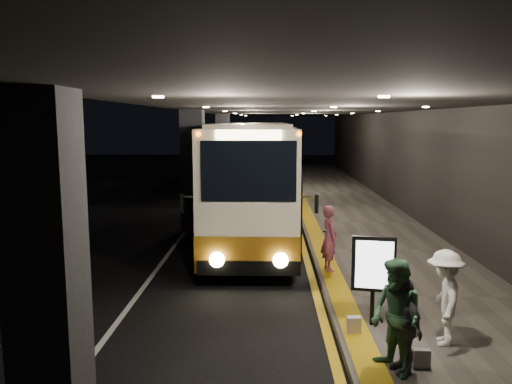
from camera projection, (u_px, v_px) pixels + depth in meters
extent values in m
plane|color=black|center=(226.00, 262.00, 14.32)|extent=(90.00, 90.00, 0.00)
cube|color=silver|center=(190.00, 225.00, 19.31)|extent=(0.12, 50.00, 0.01)
cube|color=gold|center=(297.00, 226.00, 19.21)|extent=(0.18, 50.00, 0.01)
cube|color=#514C44|center=(360.00, 224.00, 19.14)|extent=(4.50, 50.00, 0.15)
cube|color=gold|center=(310.00, 222.00, 19.17)|extent=(0.50, 50.00, 0.01)
cube|color=black|center=(423.00, 148.00, 18.66)|extent=(0.10, 50.00, 6.00)
cube|color=black|center=(47.00, 269.00, 6.12)|extent=(0.80, 0.80, 4.40)
cube|color=black|center=(193.00, 171.00, 18.00)|extent=(0.80, 0.80, 4.40)
cube|color=black|center=(223.00, 151.00, 29.87)|extent=(0.80, 0.80, 4.40)
cube|color=black|center=(303.00, 105.00, 18.55)|extent=(9.00, 50.00, 0.40)
cube|color=beige|center=(255.00, 175.00, 17.56)|extent=(2.59, 12.06, 3.41)
cube|color=#976916|center=(255.00, 210.00, 17.74)|extent=(2.61, 12.08, 0.90)
cube|color=black|center=(249.00, 171.00, 11.47)|extent=(2.21, 0.08, 1.40)
cube|color=black|center=(249.00, 267.00, 11.88)|extent=(2.46, 0.27, 0.35)
cylinder|color=black|center=(212.00, 246.00, 14.05)|extent=(0.28, 1.00, 1.00)
cylinder|color=black|center=(292.00, 247.00, 13.99)|extent=(0.28, 1.00, 1.00)
cylinder|color=black|center=(232.00, 202.00, 21.79)|extent=(0.28, 1.00, 1.00)
cylinder|color=black|center=(284.00, 202.00, 21.73)|extent=(0.28, 1.00, 1.00)
sphere|color=#FFEAA5|center=(217.00, 260.00, 11.78)|extent=(0.36, 0.36, 0.36)
sphere|color=#FFEAA5|center=(281.00, 260.00, 11.74)|extent=(0.36, 0.36, 0.36)
cube|color=#FFF2BF|center=(248.00, 135.00, 11.34)|extent=(1.51, 0.06, 0.22)
cube|color=beige|center=(266.00, 151.00, 32.95)|extent=(2.81, 11.46, 3.22)
cube|color=#976916|center=(266.00, 169.00, 33.11)|extent=(2.84, 11.48, 0.85)
cube|color=black|center=(266.00, 145.00, 27.19)|extent=(2.09, 0.14, 1.33)
cube|color=black|center=(266.00, 184.00, 27.57)|extent=(2.33, 0.34, 0.33)
cylinder|color=black|center=(248.00, 181.00, 29.62)|extent=(0.27, 0.95, 0.95)
cylinder|color=black|center=(284.00, 181.00, 29.57)|extent=(0.27, 0.95, 0.95)
cylinder|color=black|center=(252.00, 169.00, 36.94)|extent=(0.27, 0.95, 0.95)
cylinder|color=black|center=(281.00, 169.00, 36.89)|extent=(0.27, 0.95, 0.95)
imported|color=#AA4F6C|center=(329.00, 238.00, 12.85)|extent=(0.53, 0.70, 1.72)
imported|color=#407450|center=(396.00, 317.00, 7.58)|extent=(0.87, 1.02, 1.80)
imported|color=white|center=(445.00, 297.00, 8.60)|extent=(0.73, 1.17, 1.68)
imported|color=#48484C|center=(404.00, 325.00, 7.66)|extent=(0.67, 0.96, 1.49)
cube|color=black|center=(421.00, 359.00, 7.82)|extent=(0.26, 0.12, 0.32)
cube|color=#B3AAA8|center=(354.00, 325.00, 9.12)|extent=(0.26, 0.16, 0.31)
cylinder|color=black|center=(372.00, 308.00, 9.48)|extent=(0.08, 0.08, 0.67)
cube|color=black|center=(374.00, 264.00, 9.36)|extent=(0.82, 0.24, 1.05)
cube|color=white|center=(374.00, 265.00, 9.30)|extent=(0.68, 0.14, 0.91)
cylinder|color=black|center=(326.00, 250.00, 13.12)|extent=(0.05, 0.05, 1.00)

